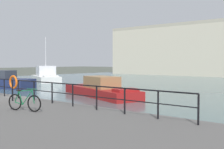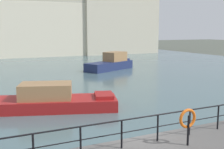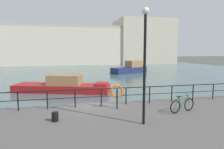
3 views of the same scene
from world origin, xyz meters
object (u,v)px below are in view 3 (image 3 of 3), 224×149
(life_ring_stand, at_px, (117,92))
(moored_blue_motorboat, at_px, (63,86))
(moored_green_narrowboat, at_px, (131,68))
(harbor_building, at_px, (93,45))
(quay_lamp_post, at_px, (145,52))
(parked_bicycle, at_px, (182,105))
(mooring_bollard, at_px, (55,117))

(life_ring_stand, bearing_deg, moored_blue_motorboat, 106.73)
(moored_green_narrowboat, distance_m, life_ring_stand, 27.85)
(harbor_building, xyz_separation_m, quay_lamp_post, (-5.05, -57.08, -1.64))
(moored_blue_motorboat, relative_size, life_ring_stand, 7.31)
(parked_bicycle, bearing_deg, moored_green_narrowboat, 61.80)
(moored_blue_motorboat, distance_m, parked_bicycle, 13.52)
(moored_green_narrowboat, bearing_deg, mooring_bollard, -139.36)
(mooring_bollard, distance_m, life_ring_stand, 3.76)
(parked_bicycle, height_order, life_ring_stand, life_ring_stand)
(parked_bicycle, distance_m, life_ring_stand, 3.67)
(life_ring_stand, height_order, quay_lamp_post, quay_lamp_post)
(harbor_building, bearing_deg, mooring_bollard, -99.18)
(moored_blue_motorboat, height_order, mooring_bollard, moored_blue_motorboat)
(harbor_building, distance_m, mooring_bollard, 56.74)
(parked_bicycle, bearing_deg, harbor_building, 71.59)
(parked_bicycle, relative_size, life_ring_stand, 1.23)
(parked_bicycle, distance_m, mooring_bollard, 6.71)
(moored_blue_motorboat, relative_size, moored_green_narrowboat, 1.34)
(quay_lamp_post, bearing_deg, moored_blue_motorboat, 105.83)
(parked_bicycle, xyz_separation_m, mooring_bollard, (-6.70, 0.01, -0.17))
(harbor_building, relative_size, mooring_bollard, 147.08)
(moored_green_narrowboat, relative_size, parked_bicycle, 4.43)
(harbor_building, height_order, moored_green_narrowboat, harbor_building)
(moored_blue_motorboat, height_order, quay_lamp_post, quay_lamp_post)
(moored_blue_motorboat, height_order, parked_bicycle, parked_bicycle)
(parked_bicycle, bearing_deg, quay_lamp_post, -171.47)
(moored_blue_motorboat, relative_size, mooring_bollard, 23.21)
(parked_bicycle, height_order, mooring_bollard, parked_bicycle)
(harbor_building, bearing_deg, moored_blue_motorboat, -101.27)
(moored_blue_motorboat, relative_size, parked_bicycle, 5.94)
(moored_green_narrowboat, distance_m, quay_lamp_post, 30.40)
(harbor_building, height_order, life_ring_stand, harbor_building)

